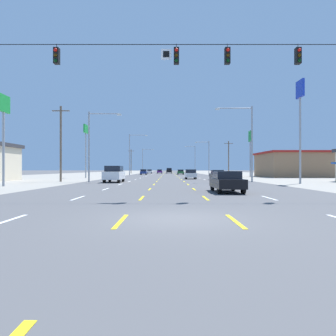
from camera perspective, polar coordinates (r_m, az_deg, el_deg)
The scene contains 28 objects.
ground_plane at distance 75.97m, azimuth 0.17°, elevation -1.40°, with size 572.00×572.00×0.00m, color #4C4C4F.
lot_apron_left at distance 79.81m, azimuth -17.90°, elevation -1.33°, with size 28.00×440.00×0.01m, color gray.
lot_apron_right at distance 79.99m, azimuth 18.20°, elevation -1.33°, with size 28.00×440.00×0.01m, color gray.
lane_markings at distance 114.46m, azimuth 0.09°, elevation -0.99°, with size 10.64×227.60×0.01m.
signal_span_wire at distance 18.19m, azimuth 1.61°, elevation 12.73°, with size 27.65×0.52×9.59m.
sedan_inner_right_nearest at distance 21.70m, azimuth 10.72°, elevation -2.42°, with size 1.80×4.50×1.46m.
suv_far_left_near at distance 37.79m, azimuth -9.96°, elevation -1.06°, with size 1.98×4.90×1.98m.
sedan_far_right_mid at distance 46.15m, azimuth 8.98°, elevation -1.24°, with size 1.80×4.50×1.46m.
hatchback_inner_right_midfar at distance 49.96m, azimuth 4.13°, elevation -1.13°, with size 1.72×3.90×1.54m.
hatchback_far_left_far at distance 87.45m, azimuth -4.59°, elevation -0.73°, with size 1.72×3.90×1.54m.
sedan_inner_right_farther at distance 89.28m, azimuth 2.26°, elevation -0.73°, with size 1.80×4.50×1.46m.
sedan_inner_left_farthest at distance 112.57m, azimuth -1.60°, elevation -0.62°, with size 1.80×4.50×1.46m.
suv_center_turn_distant_a at distance 113.71m, azimuth 0.15°, elevation -0.48°, with size 1.98×4.90×1.98m.
sedan_far_left_distant_b at distance 114.81m, azimuth -3.47°, elevation -0.61°, with size 1.80×4.50×1.46m.
storefront_right_row_1 at distance 67.50m, azimuth 22.12°, elevation 0.62°, with size 13.07×13.37×5.05m.
pole_sign_left_row_0 at distance 32.60m, azimuth -28.11°, elevation 8.22°, with size 0.24×1.96×8.45m.
pole_sign_left_row_1 at distance 57.97m, azimuth -14.98°, elevation 5.52°, with size 0.24×2.41×9.61m.
pole_sign_right_row_0 at distance 37.34m, azimuth 23.12°, elevation 10.21°, with size 0.24×1.77×11.32m.
pole_sign_right_row_1 at distance 65.21m, azimuth 14.85°, elevation 4.64°, with size 0.24×1.94×9.37m.
streetlight_left_row_0 at distance 39.69m, azimuth -13.80°, elevation 4.90°, with size 4.12×0.26×8.74m.
streetlight_right_row_0 at distance 39.86m, azimuth 14.45°, elevation 5.49°, with size 4.67×0.26×9.43m.
streetlight_left_row_1 at distance 79.52m, azimuth -6.84°, elevation 3.06°, with size 4.70×0.26×10.53m.
streetlight_right_row_1 at distance 79.56m, azimuth 7.22°, elevation 2.31°, with size 3.70×0.26×8.75m.
streetlight_left_row_2 at distance 119.71m, azimuth -4.56°, elevation 1.68°, with size 4.34×0.26×9.46m.
streetlight_right_row_2 at distance 119.79m, azimuth 4.77°, elevation 1.95°, with size 4.05×0.26×10.60m.
utility_pole_left_row_0 at distance 41.49m, azimuth -19.22°, elevation 4.50°, with size 2.20×0.26×9.57m.
utility_pole_right_row_1 at distance 80.33m, azimuth 11.05°, elevation 1.92°, with size 2.20×0.26×8.73m.
utility_pole_left_row_2 at distance 112.38m, azimuth -6.88°, elevation 1.32°, with size 2.20×0.26×8.73m.
Camera 1 is at (-0.30, -9.95, 1.60)m, focal length 33.06 mm.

